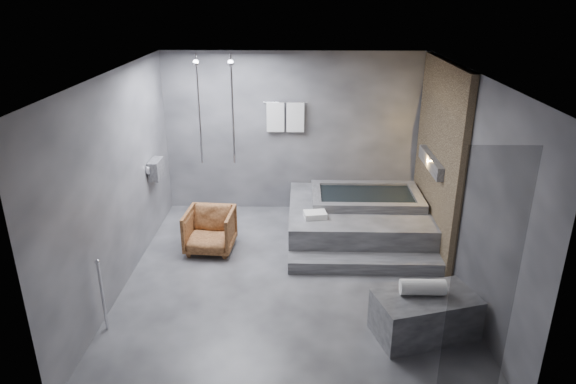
{
  "coord_description": "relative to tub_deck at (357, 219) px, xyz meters",
  "views": [
    {
      "loc": [
        0.11,
        -6.18,
        3.74
      ],
      "look_at": [
        -0.05,
        0.3,
        1.17
      ],
      "focal_mm": 32.0,
      "sensor_mm": 36.0,
      "label": 1
    }
  ],
  "objects": [
    {
      "name": "tub_deck",
      "position": [
        0.0,
        0.0,
        0.0
      ],
      "size": [
        2.2,
        2.0,
        0.5
      ],
      "primitive_type": "cube",
      "color": "#353538",
      "rests_on": "ground"
    },
    {
      "name": "deck_towel",
      "position": [
        -0.7,
        -0.51,
        0.29
      ],
      "size": [
        0.37,
        0.3,
        0.09
      ],
      "primitive_type": "cube",
      "rotation": [
        0.0,
        0.0,
        0.16
      ],
      "color": "white",
      "rests_on": "tub_deck"
    },
    {
      "name": "tub_step",
      "position": [
        0.0,
        -1.18,
        -0.16
      ],
      "size": [
        2.2,
        0.36,
        0.18
      ],
      "primitive_type": "cube",
      "color": "#353538",
      "rests_on": "ground"
    },
    {
      "name": "driftwood_chair",
      "position": [
        -2.3,
        -0.65,
        0.08
      ],
      "size": [
        0.75,
        0.77,
        0.66
      ],
      "primitive_type": "imported",
      "rotation": [
        0.0,
        0.0,
        -0.07
      ],
      "color": "#462511",
      "rests_on": "ground"
    },
    {
      "name": "concrete_bench",
      "position": [
        0.51,
        -2.65,
        0.01
      ],
      "size": [
        1.27,
        0.92,
        0.51
      ],
      "primitive_type": "cube",
      "rotation": [
        0.0,
        0.0,
        0.29
      ],
      "color": "#323234",
      "rests_on": "ground"
    },
    {
      "name": "rolled_towel",
      "position": [
        0.46,
        -2.61,
        0.35
      ],
      "size": [
        0.51,
        0.18,
        0.18
      ],
      "primitive_type": "cylinder",
      "rotation": [
        0.0,
        1.57,
        -0.0
      ],
      "color": "white",
      "rests_on": "concrete_bench"
    },
    {
      "name": "room",
      "position": [
        -0.65,
        -1.21,
        1.48
      ],
      "size": [
        5.0,
        5.04,
        2.82
      ],
      "color": "#303033",
      "rests_on": "ground"
    }
  ]
}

